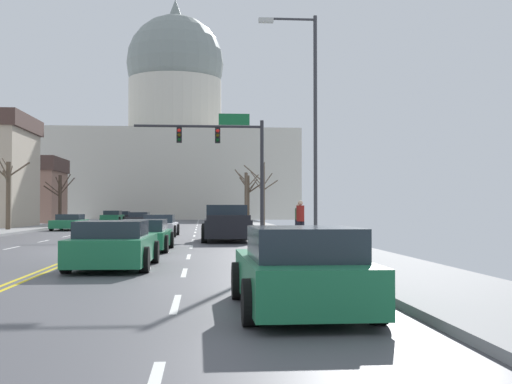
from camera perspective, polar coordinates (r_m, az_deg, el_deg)
name	(u,v)px	position (r m, az deg, el deg)	size (l,w,h in m)	color
ground	(95,250)	(25.02, -13.76, -4.90)	(20.00, 180.00, 0.20)	#4D4D52
signal_gantry	(227,148)	(40.51, -2.53, 3.86)	(7.91, 0.41, 7.21)	#28282D
street_lamp_right	(308,111)	(25.18, 4.56, 7.01)	(2.23, 0.24, 8.73)	#333338
capitol_building	(175,145)	(96.30, -7.02, 4.02)	(33.70, 22.01, 31.90)	beige
sedan_near_00	(160,226)	(36.74, -8.32, -2.95)	(2.07, 4.32, 1.19)	silver
pickup_truck_near_01	(227,225)	(31.25, -2.55, -2.86)	(2.40, 5.37, 1.71)	black
sedan_near_02	(143,236)	(24.63, -9.71, -3.74)	(2.10, 4.67, 1.14)	#1E7247
sedan_near_03	(114,246)	(17.68, -12.20, -4.54)	(2.15, 4.53, 1.24)	#1E7247
sedan_near_04	(300,272)	(10.18, 3.87, -6.89)	(1.98, 4.24, 1.29)	#1E7247
sedan_oncoming_00	(70,222)	(48.07, -15.81, -2.55)	(2.13, 4.49, 1.11)	#1E7247
sedan_oncoming_01	(139,219)	(58.31, -10.09, -2.33)	(2.13, 4.44, 1.18)	black
sedan_oncoming_02	(112,217)	(70.73, -12.31, -2.12)	(2.18, 4.33, 1.25)	#1E7247
sedan_oncoming_03	(123,216)	(79.68, -11.45, -2.06)	(1.98, 4.65, 1.15)	black
flank_building_00	(13,190)	(72.87, -20.30, 0.18)	(10.03, 8.03, 6.75)	#8C6656
bare_tree_00	(246,195)	(61.26, -0.88, -0.25)	(2.28, 1.24, 5.03)	brown
bare_tree_01	(60,198)	(58.79, -16.61, -0.47)	(2.56, 1.22, 4.30)	#423328
bare_tree_02	(249,196)	(72.17, -0.65, -0.37)	(2.57, 1.71, 5.22)	#4C3D2D
bare_tree_03	(8,191)	(46.39, -20.65, 0.06)	(2.34, 2.05, 4.78)	brown
bare_tree_04	(263,194)	(52.18, 0.59, -0.14)	(2.70, 1.78, 5.09)	brown
pedestrian_00	(300,218)	(28.31, 3.86, -2.30)	(0.35, 0.34, 1.75)	black
pedestrian_01	(298,218)	(33.73, 3.68, -2.26)	(0.35, 0.34, 1.63)	black
bicycle_parked	(334,246)	(19.19, 6.74, -4.62)	(0.12, 1.77, 0.85)	black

